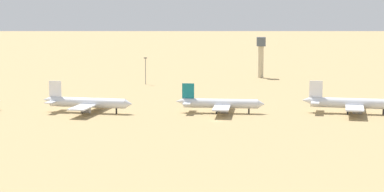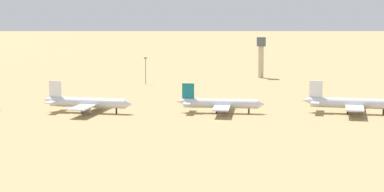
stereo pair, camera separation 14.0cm
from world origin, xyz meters
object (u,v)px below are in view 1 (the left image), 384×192
at_px(light_pole_east, 146,69).
at_px(parked_jet_white_3, 87,103).
at_px(parked_jet_teal_4, 220,104).
at_px(parked_jet_white_5, 351,103).
at_px(control_tower, 261,53).

bearing_deg(light_pole_east, parked_jet_white_3, -96.99).
relative_size(parked_jet_teal_4, parked_jet_white_5, 0.92).
bearing_deg(parked_jet_white_5, light_pole_east, 144.27).
distance_m(parked_jet_white_3, light_pole_east, 98.08).
distance_m(parked_jet_white_5, light_pole_east, 133.46).
bearing_deg(parked_jet_teal_4, parked_jet_white_3, -174.44).
height_order(parked_jet_teal_4, control_tower, control_tower).
relative_size(parked_jet_teal_4, control_tower, 1.53).
xyz_separation_m(parked_jet_white_3, light_pole_east, (11.93, 97.25, 4.32)).
bearing_deg(parked_jet_teal_4, parked_jet_white_5, 4.96).
distance_m(parked_jet_white_3, parked_jet_white_5, 107.62).
relative_size(parked_jet_white_5, control_tower, 1.66).
xyz_separation_m(parked_jet_white_3, parked_jet_white_5, (107.53, 4.22, 0.10)).
bearing_deg(parked_jet_white_3, control_tower, 69.42).
xyz_separation_m(parked_jet_teal_4, light_pole_east, (-42.40, 94.84, 4.56)).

